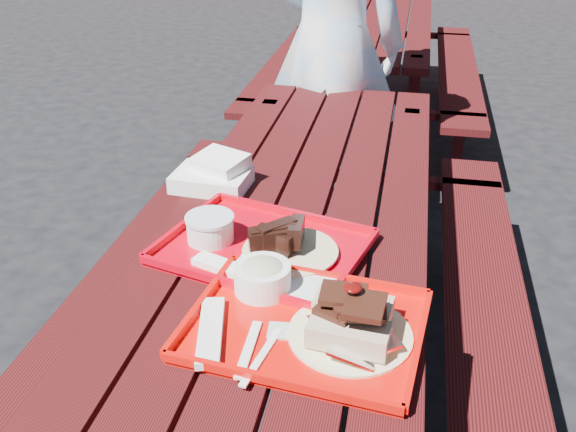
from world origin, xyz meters
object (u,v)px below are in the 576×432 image
(person, at_px, (331,44))
(picnic_table_far, at_px, (373,46))
(picnic_table_near, at_px, (298,268))
(far_tray, at_px, (259,245))
(near_tray, at_px, (308,311))

(person, bearing_deg, picnic_table_far, -91.11)
(picnic_table_near, xyz_separation_m, far_tray, (-0.06, -0.24, 0.22))
(picnic_table_near, bearing_deg, person, 93.96)
(picnic_table_near, bearing_deg, far_tray, -104.21)
(near_tray, xyz_separation_m, far_tray, (-0.17, 0.27, -0.01))
(picnic_table_near, relative_size, far_tray, 4.13)
(picnic_table_far, xyz_separation_m, near_tray, (0.11, -3.30, 0.23))
(near_tray, bearing_deg, far_tray, 123.23)
(picnic_table_far, bearing_deg, person, -93.51)
(picnic_table_near, distance_m, picnic_table_far, 2.80)
(picnic_table_far, height_order, person, person)
(picnic_table_near, relative_size, near_tray, 4.47)
(picnic_table_near, height_order, far_tray, far_tray)
(far_tray, xyz_separation_m, person, (-0.03, 1.55, 0.14))
(near_tray, xyz_separation_m, person, (-0.21, 1.82, 0.13))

